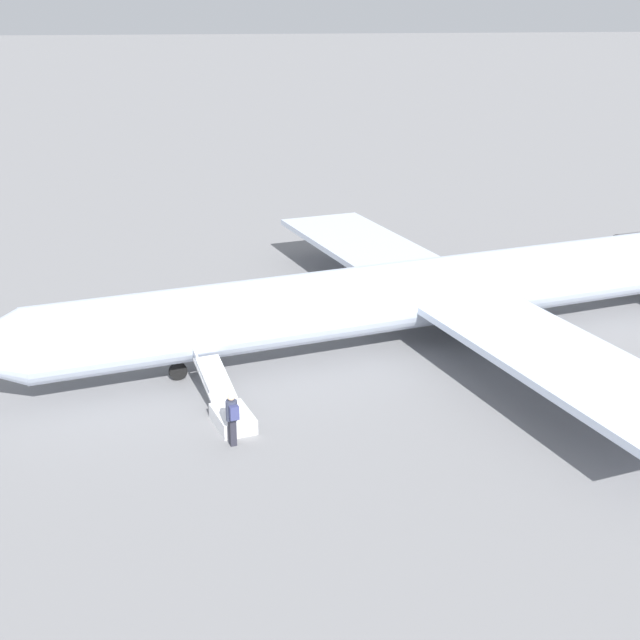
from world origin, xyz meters
TOP-DOWN VIEW (x-y plane):
  - ground_plane at (0.00, 0.00)m, footprint 600.00×600.00m
  - airplane_main at (-1.00, -0.26)m, footprint 35.58×27.79m
  - boarding_stairs at (7.64, 6.01)m, footprint 2.02×4.14m
  - passenger at (7.58, 7.72)m, footprint 0.41×0.56m

SIDE VIEW (x-z plane):
  - ground_plane at x=0.00m, z-range 0.00..0.00m
  - boarding_stairs at x=7.64m, z-range -0.49..1.24m
  - passenger at x=7.58m, z-range 0.13..1.87m
  - airplane_main at x=-1.00m, z-range -1.41..5.59m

